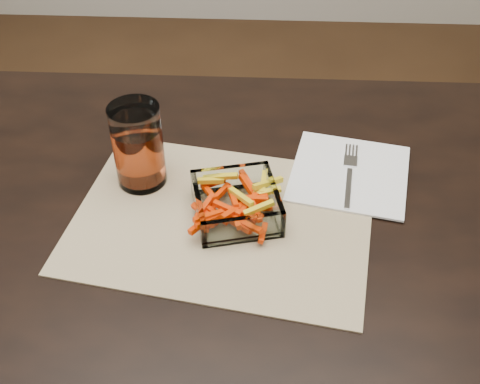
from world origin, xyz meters
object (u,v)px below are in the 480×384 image
(dining_table, at_px, (231,273))
(fork, at_px, (350,172))
(glass_bowl, at_px, (236,205))
(tumbler, at_px, (138,148))

(dining_table, bearing_deg, fork, 37.14)
(fork, bearing_deg, glass_bowl, -142.63)
(dining_table, height_order, glass_bowl, glass_bowl)
(dining_table, xyz_separation_m, fork, (0.19, 0.14, 0.10))
(dining_table, relative_size, glass_bowl, 10.69)
(dining_table, bearing_deg, glass_bowl, 79.95)
(dining_table, xyz_separation_m, glass_bowl, (0.01, 0.04, 0.11))
(fork, bearing_deg, dining_table, -134.94)
(dining_table, distance_m, tumbler, 0.25)
(dining_table, distance_m, glass_bowl, 0.12)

